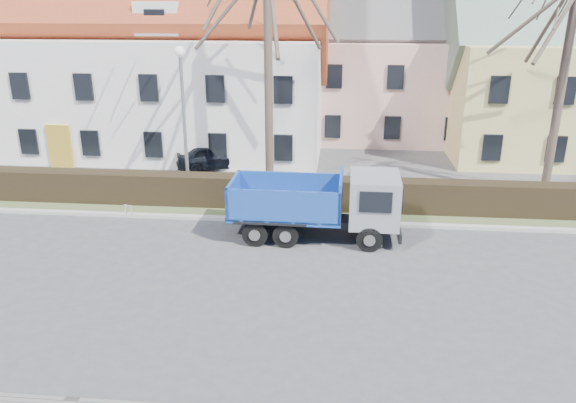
# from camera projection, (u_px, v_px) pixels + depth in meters

# --- Properties ---
(ground) EXTENTS (120.00, 120.00, 0.00)m
(ground) POSITION_uv_depth(u_px,v_px,m) (299.00, 279.00, 17.35)
(ground) COLOR #454547
(curb_far) EXTENTS (80.00, 0.30, 0.12)m
(curb_far) POSITION_uv_depth(u_px,v_px,m) (308.00, 221.00, 21.63)
(curb_far) COLOR #ABA8A3
(curb_far) RESTS_ON ground
(grass_strip) EXTENTS (80.00, 3.00, 0.10)m
(grass_strip) POSITION_uv_depth(u_px,v_px,m) (311.00, 207.00, 23.13)
(grass_strip) COLOR #4E5D34
(grass_strip) RESTS_ON ground
(hedge) EXTENTS (60.00, 0.90, 1.30)m
(hedge) POSITION_uv_depth(u_px,v_px,m) (311.00, 195.00, 22.74)
(hedge) COLOR black
(hedge) RESTS_ON ground
(building_white) EXTENTS (26.80, 10.80, 9.50)m
(building_white) POSITION_uv_depth(u_px,v_px,m) (93.00, 62.00, 31.84)
(building_white) COLOR white
(building_white) RESTS_ON ground
(building_pink) EXTENTS (10.80, 8.80, 8.00)m
(building_pink) POSITION_uv_depth(u_px,v_px,m) (390.00, 70.00, 34.32)
(building_pink) COLOR #DEAB9D
(building_pink) RESTS_ON ground
(tree_1) EXTENTS (9.20, 9.20, 12.65)m
(tree_1) POSITION_uv_depth(u_px,v_px,m) (268.00, 45.00, 23.31)
(tree_1) COLOR #4D3E35
(tree_1) RESTS_ON ground
(tree_2) EXTENTS (8.00, 8.00, 11.00)m
(tree_2) POSITION_uv_depth(u_px,v_px,m) (564.00, 68.00, 22.52)
(tree_2) COLOR #4D3E35
(tree_2) RESTS_ON ground
(dump_truck) EXTENTS (6.31, 2.44, 2.51)m
(dump_truck) POSITION_uv_depth(u_px,v_px,m) (309.00, 205.00, 19.93)
(dump_truck) COLOR #153D95
(dump_truck) RESTS_ON ground
(streetlight) EXTENTS (0.50, 0.50, 6.46)m
(streetlight) POSITION_uv_depth(u_px,v_px,m) (184.00, 124.00, 23.26)
(streetlight) COLOR gray
(streetlight) RESTS_ON ground
(cart_frame) EXTENTS (0.68, 0.54, 0.55)m
(cart_frame) POSITION_uv_depth(u_px,v_px,m) (125.00, 209.00, 22.24)
(cart_frame) COLOR silver
(cart_frame) RESTS_ON ground
(parked_car_a) EXTENTS (4.09, 2.72, 1.29)m
(parked_car_a) POSITION_uv_depth(u_px,v_px,m) (214.00, 156.00, 28.27)
(parked_car_a) COLOR black
(parked_car_a) RESTS_ON ground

